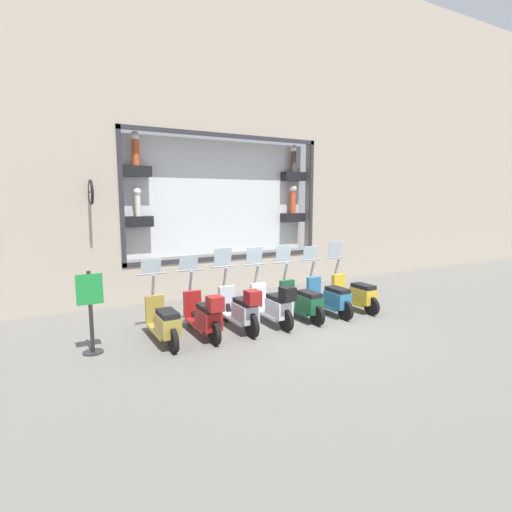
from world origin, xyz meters
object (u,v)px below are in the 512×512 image
at_px(scooter_green_2, 302,301).
at_px(scooter_olive_6, 164,322).
at_px(shop_sign_post, 91,310).
at_px(scooter_yellow_0, 355,293).
at_px(scooter_red_5, 205,315).
at_px(scooter_white_3, 274,304).
at_px(scooter_teal_1, 330,297).
at_px(scooter_silver_4, 241,309).

relative_size(scooter_green_2, scooter_olive_6, 1.00).
relative_size(scooter_olive_6, shop_sign_post, 1.19).
distance_m(scooter_yellow_0, scooter_red_5, 4.07).
relative_size(scooter_red_5, scooter_olive_6, 1.00).
height_order(scooter_white_3, scooter_red_5, scooter_white_3).
bearing_deg(scooter_teal_1, scooter_olive_6, 90.01).
relative_size(scooter_green_2, scooter_silver_4, 0.99).
bearing_deg(shop_sign_post, scooter_silver_4, -93.52).
relative_size(scooter_teal_1, scooter_white_3, 1.00).
bearing_deg(scooter_teal_1, scooter_red_5, 91.12).
xyz_separation_m(scooter_yellow_0, shop_sign_post, (0.12, 6.16, 0.39)).
bearing_deg(scooter_green_2, scooter_red_5, 91.53).
relative_size(scooter_yellow_0, scooter_silver_4, 0.99).
height_order(scooter_white_3, shop_sign_post, scooter_white_3).
distance_m(scooter_green_2, scooter_white_3, 0.82).
bearing_deg(scooter_red_5, scooter_silver_4, -89.38).
xyz_separation_m(scooter_yellow_0, scooter_teal_1, (-0.00, 0.81, -0.00)).
distance_m(scooter_silver_4, scooter_red_5, 0.81).
bearing_deg(scooter_yellow_0, scooter_silver_4, 91.00).
bearing_deg(shop_sign_post, scooter_white_3, -92.84).
bearing_deg(scooter_green_2, scooter_yellow_0, -89.99).
bearing_deg(scooter_teal_1, scooter_green_2, 89.87).
height_order(scooter_yellow_0, scooter_red_5, scooter_yellow_0).
relative_size(scooter_white_3, scooter_olive_6, 1.00).
bearing_deg(scooter_green_2, shop_sign_post, 88.45).
distance_m(scooter_teal_1, scooter_red_5, 3.25).
xyz_separation_m(scooter_red_5, scooter_olive_6, (0.06, 0.81, -0.05)).
xyz_separation_m(scooter_white_3, shop_sign_post, (0.18, 3.72, 0.34)).
bearing_deg(scooter_olive_6, scooter_red_5, -94.40).
bearing_deg(scooter_yellow_0, scooter_red_5, 90.92).
xyz_separation_m(scooter_teal_1, shop_sign_post, (0.12, 5.34, 0.39)).
height_order(scooter_teal_1, scooter_red_5, scooter_teal_1).
xyz_separation_m(scooter_yellow_0, scooter_white_3, (-0.06, 2.44, 0.05)).
height_order(scooter_olive_6, shop_sign_post, scooter_olive_6).
relative_size(scooter_teal_1, shop_sign_post, 1.19).
height_order(scooter_silver_4, shop_sign_post, scooter_silver_4).
distance_m(scooter_teal_1, scooter_olive_6, 4.07).
relative_size(scooter_yellow_0, scooter_teal_1, 1.00).
relative_size(scooter_silver_4, scooter_red_5, 1.00).
xyz_separation_m(scooter_green_2, scooter_olive_6, (-0.00, 3.25, -0.00)).
bearing_deg(scooter_white_3, scooter_green_2, -85.62).
distance_m(scooter_yellow_0, scooter_teal_1, 0.81).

